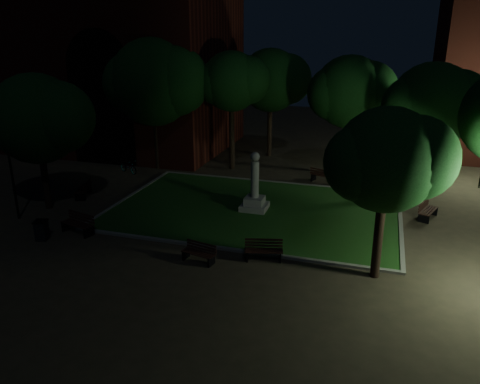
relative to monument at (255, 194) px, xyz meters
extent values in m
plane|color=#3E3425|center=(0.00, -2.00, -0.96)|extent=(80.00, 80.00, 0.00)
cube|color=#1F4C18|center=(0.00, 0.00, -0.92)|extent=(15.00, 10.00, 0.08)
cube|color=slate|center=(0.00, -5.10, -0.90)|extent=(15.40, 0.20, 0.12)
cube|color=slate|center=(0.00, 5.10, -0.90)|extent=(15.40, 0.20, 0.12)
cube|color=slate|center=(-7.60, 0.00, -0.90)|extent=(0.20, 10.00, 0.12)
cube|color=slate|center=(7.60, 0.00, -0.90)|extent=(0.20, 10.00, 0.12)
cube|color=gray|center=(0.00, 0.00, -0.73)|extent=(1.40, 1.40, 0.30)
cube|color=gray|center=(0.00, 0.00, -0.38)|extent=(1.00, 1.00, 0.40)
cylinder|color=gray|center=(0.00, 0.00, 0.82)|extent=(0.44, 0.44, 2.00)
sphere|color=gray|center=(0.00, 0.00, 2.07)|extent=(0.50, 0.50, 0.50)
cube|color=#4D1911|center=(-16.00, 12.00, 6.54)|extent=(20.00, 12.00, 15.00)
cube|color=black|center=(-13.00, 7.50, 2.54)|extent=(5.00, 3.00, 7.00)
cylinder|color=black|center=(-13.00, 7.50, 6.04)|extent=(5.00, 3.00, 5.00)
plane|color=#FF4C1E|center=(-13.00, 8.70, 2.54)|extent=(6.30, 0.00, 6.30)
cylinder|color=black|center=(-11.00, -2.93, 0.82)|extent=(0.36, 0.36, 3.54)
sphere|color=#154517|center=(-11.00, -2.93, 4.00)|extent=(4.72, 4.72, 4.72)
sphere|color=#154517|center=(-9.82, -2.73, 4.10)|extent=(3.78, 3.78, 3.78)
sphere|color=#154517|center=(-11.95, -3.23, 3.90)|extent=(3.54, 3.54, 3.54)
cylinder|color=black|center=(-3.71, 7.51, 1.48)|extent=(0.36, 0.36, 4.88)
sphere|color=#154517|center=(-3.71, 7.51, 5.14)|extent=(4.04, 4.04, 4.04)
sphere|color=#154517|center=(-2.70, 7.71, 5.24)|extent=(3.24, 3.24, 3.24)
sphere|color=#154517|center=(-4.52, 7.21, 5.04)|extent=(3.03, 3.03, 3.03)
cylinder|color=black|center=(4.01, 8.50, 1.11)|extent=(0.36, 0.36, 4.14)
sphere|color=#154517|center=(4.01, 8.50, 4.60)|extent=(4.71, 4.71, 4.71)
sphere|color=#154517|center=(5.19, 8.70, 4.70)|extent=(3.77, 3.77, 3.77)
sphere|color=#154517|center=(3.07, 8.20, 4.50)|extent=(3.53, 3.53, 3.53)
cylinder|color=black|center=(8.78, 5.20, 1.00)|extent=(0.36, 0.36, 3.92)
sphere|color=#154517|center=(8.78, 5.20, 4.40)|extent=(4.79, 4.79, 4.79)
sphere|color=#154517|center=(9.98, 5.40, 4.50)|extent=(3.83, 3.83, 3.83)
sphere|color=#154517|center=(7.83, 4.90, 4.30)|extent=(3.59, 3.59, 3.59)
cylinder|color=black|center=(6.49, -5.60, 0.85)|extent=(0.36, 0.36, 3.62)
sphere|color=#154517|center=(6.49, -5.60, 3.84)|extent=(3.95, 3.95, 3.95)
sphere|color=#154517|center=(7.48, -5.40, 3.94)|extent=(3.16, 3.16, 3.16)
sphere|color=#154517|center=(5.70, -5.90, 3.74)|extent=(2.96, 2.96, 2.96)
cylinder|color=black|center=(-8.82, 6.13, 1.17)|extent=(0.36, 0.36, 4.25)
sphere|color=#154517|center=(-8.82, 6.13, 5.06)|extent=(5.91, 5.91, 5.91)
sphere|color=#154517|center=(-7.34, 6.33, 5.16)|extent=(4.73, 4.73, 4.73)
sphere|color=#154517|center=(-10.00, 5.83, 4.96)|extent=(4.43, 4.43, 4.43)
cylinder|color=black|center=(-2.08, 11.93, 1.23)|extent=(0.36, 0.36, 4.38)
sphere|color=#154517|center=(-2.08, 11.93, 4.84)|extent=(4.71, 4.71, 4.71)
sphere|color=#154517|center=(-0.90, 12.13, 4.94)|extent=(3.77, 3.77, 3.77)
sphere|color=#154517|center=(-3.02, 11.63, 4.74)|extent=(3.54, 3.54, 3.54)
cylinder|color=black|center=(-11.49, -4.70, 1.07)|extent=(0.12, 0.12, 4.05)
cylinder|color=black|center=(-11.49, -4.70, 3.10)|extent=(0.90, 0.08, 0.08)
sphere|color=#D8FFD8|center=(-11.04, -4.70, 3.10)|extent=(0.28, 0.28, 0.28)
cylinder|color=black|center=(-10.75, 7.79, 1.18)|extent=(0.12, 0.12, 4.27)
cylinder|color=black|center=(-10.75, 7.79, 3.31)|extent=(0.90, 0.08, 0.08)
sphere|color=#D8FFD8|center=(-11.20, 7.79, 3.31)|extent=(0.28, 0.28, 0.28)
sphere|color=#D8FFD8|center=(-10.30, 7.79, 3.31)|extent=(0.28, 0.28, 0.28)
cube|color=black|center=(-1.31, -6.36, -0.75)|extent=(0.16, 0.51, 0.41)
cube|color=black|center=(-0.04, -6.63, -0.75)|extent=(0.16, 0.51, 0.41)
cube|color=black|center=(-0.72, -6.69, -0.54)|extent=(1.47, 0.39, 0.04)
cube|color=black|center=(-0.69, -6.57, -0.54)|extent=(1.47, 0.39, 0.04)
cube|color=black|center=(-0.67, -6.44, -0.54)|extent=(1.47, 0.39, 0.04)
cube|color=black|center=(-0.64, -6.31, -0.54)|extent=(1.47, 0.39, 0.04)
cube|color=black|center=(-0.63, -6.26, -0.45)|extent=(1.46, 0.37, 0.09)
cube|color=black|center=(-0.63, -6.26, -0.32)|extent=(1.46, 0.37, 0.09)
cube|color=black|center=(-0.63, -6.26, -0.19)|extent=(1.46, 0.37, 0.09)
cube|color=black|center=(1.23, -5.72, -0.73)|extent=(0.20, 0.55, 0.44)
cube|color=black|center=(2.60, -5.36, -0.73)|extent=(0.20, 0.55, 0.44)
cube|color=black|center=(1.97, -5.76, -0.50)|extent=(1.59, 0.50, 0.04)
cube|color=black|center=(1.94, -5.62, -0.50)|extent=(1.59, 0.50, 0.04)
cube|color=black|center=(1.90, -5.48, -0.50)|extent=(1.59, 0.50, 0.04)
cube|color=black|center=(1.87, -5.35, -0.50)|extent=(1.59, 0.50, 0.04)
cube|color=black|center=(1.85, -5.29, -0.40)|extent=(1.58, 0.46, 0.10)
cube|color=black|center=(1.85, -5.29, -0.26)|extent=(1.58, 0.46, 0.10)
cube|color=black|center=(1.85, -5.29, -0.12)|extent=(1.58, 0.46, 0.10)
cube|color=black|center=(-8.12, -5.24, -0.71)|extent=(0.22, 0.60, 0.49)
cube|color=black|center=(-6.62, -5.62, -0.71)|extent=(0.22, 0.60, 0.49)
cube|color=black|center=(-7.43, -5.67, -0.46)|extent=(1.74, 0.54, 0.04)
cube|color=black|center=(-7.39, -5.52, -0.46)|extent=(1.74, 0.54, 0.04)
cube|color=black|center=(-7.35, -5.37, -0.46)|extent=(1.74, 0.54, 0.04)
cube|color=black|center=(-7.31, -5.22, -0.46)|extent=(1.74, 0.54, 0.04)
cube|color=black|center=(-7.30, -5.15, -0.35)|extent=(1.73, 0.50, 0.11)
cube|color=black|center=(-7.30, -5.15, -0.19)|extent=(1.73, 0.50, 0.11)
cube|color=black|center=(-7.30, -5.15, -0.04)|extent=(1.73, 0.50, 0.11)
cube|color=black|center=(-10.55, -0.04, -0.72)|extent=(0.58, 0.27, 0.48)
cube|color=black|center=(-10.02, -1.46, -0.72)|extent=(0.58, 0.27, 0.48)
cube|color=black|center=(-10.51, -0.83, -0.47)|extent=(0.70, 1.66, 0.04)
cube|color=black|center=(-10.36, -0.78, -0.47)|extent=(0.70, 1.66, 0.04)
cube|color=black|center=(-10.22, -0.73, -0.47)|extent=(0.70, 1.66, 0.04)
cube|color=black|center=(-10.08, -0.68, -0.47)|extent=(0.70, 1.66, 0.04)
cube|color=black|center=(-10.02, -0.65, -0.36)|extent=(0.67, 1.65, 0.10)
cube|color=black|center=(-10.02, -0.65, -0.21)|extent=(0.67, 1.65, 0.10)
cube|color=black|center=(-10.02, -0.65, -0.06)|extent=(0.67, 1.65, 0.10)
cube|color=black|center=(8.70, 0.84, -0.73)|extent=(0.55, 0.25, 0.45)
cube|color=black|center=(9.21, 2.18, -0.73)|extent=(0.55, 0.25, 0.45)
cube|color=black|center=(9.17, 1.43, -0.50)|extent=(0.66, 1.57, 0.04)
cube|color=black|center=(9.03, 1.48, -0.50)|extent=(0.66, 1.57, 0.04)
cube|color=black|center=(8.90, 1.53, -0.50)|extent=(0.66, 1.57, 0.04)
cube|color=black|center=(8.76, 1.58, -0.50)|extent=(0.66, 1.57, 0.04)
cube|color=black|center=(8.71, 1.60, -0.39)|extent=(0.63, 1.56, 0.10)
cube|color=black|center=(8.71, 1.60, -0.25)|extent=(0.63, 1.56, 0.10)
cube|color=black|center=(8.71, 1.60, -0.11)|extent=(0.63, 1.56, 0.10)
cube|color=black|center=(3.69, 5.83, -0.72)|extent=(0.28, 0.58, 0.48)
cube|color=black|center=(2.26, 6.40, -0.72)|extent=(0.28, 0.58, 0.48)
cube|color=black|center=(3.06, 6.34, -0.47)|extent=(1.66, 0.73, 0.04)
cube|color=black|center=(3.01, 6.20, -0.47)|extent=(1.66, 0.73, 0.04)
cube|color=black|center=(2.95, 6.05, -0.47)|extent=(1.66, 0.73, 0.04)
cube|color=black|center=(2.89, 5.91, -0.47)|extent=(1.66, 0.73, 0.04)
cube|color=black|center=(2.87, 5.85, -0.36)|extent=(1.65, 0.70, 0.11)
cube|color=black|center=(2.87, 5.85, -0.20)|extent=(1.65, 0.70, 0.11)
cube|color=black|center=(2.87, 5.85, -0.05)|extent=(1.65, 0.70, 0.11)
cube|color=black|center=(-8.52, -6.55, -0.51)|extent=(0.60, 0.60, 0.90)
cube|color=black|center=(-8.52, -6.55, -0.03)|extent=(0.68, 0.68, 0.06)
imported|color=black|center=(-10.20, 4.39, -0.50)|extent=(1.84, 1.28, 0.91)
camera|label=1|loc=(6.20, -23.00, 8.29)|focal=35.00mm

